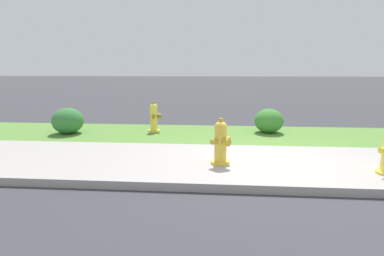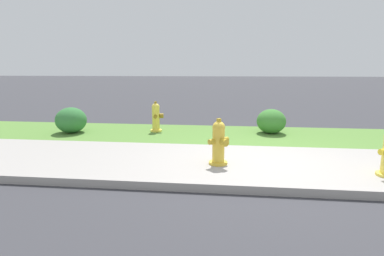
{
  "view_description": "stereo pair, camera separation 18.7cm",
  "coord_description": "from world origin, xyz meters",
  "px_view_note": "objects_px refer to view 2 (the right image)",
  "views": [
    {
      "loc": [
        -0.86,
        -4.96,
        1.58
      ],
      "look_at": [
        -1.34,
        0.96,
        0.4
      ],
      "focal_mm": 28.0,
      "sensor_mm": 36.0,
      "label": 1
    },
    {
      "loc": [
        -0.67,
        -4.94,
        1.58
      ],
      "look_at": [
        -1.34,
        0.96,
        0.4
      ],
      "focal_mm": 28.0,
      "sensor_mm": 36.0,
      "label": 2
    }
  ],
  "objects_px": {
    "fire_hydrant_across_street": "(219,143)",
    "shrub_bush_far_verge": "(271,121)",
    "shrub_bush_near_lamp": "(71,120)",
    "fire_hydrant_mid_block": "(156,117)"
  },
  "relations": [
    {
      "from": "shrub_bush_far_verge",
      "to": "fire_hydrant_mid_block",
      "type": "bearing_deg",
      "value": -177.74
    },
    {
      "from": "fire_hydrant_across_street",
      "to": "shrub_bush_far_verge",
      "type": "xyz_separation_m",
      "value": [
        1.23,
        2.64,
        -0.08
      ]
    },
    {
      "from": "shrub_bush_near_lamp",
      "to": "shrub_bush_far_verge",
      "type": "relative_size",
      "value": 1.06
    },
    {
      "from": "fire_hydrant_across_street",
      "to": "shrub_bush_far_verge",
      "type": "bearing_deg",
      "value": -154.43
    },
    {
      "from": "fire_hydrant_across_street",
      "to": "shrub_bush_far_verge",
      "type": "relative_size",
      "value": 1.1
    },
    {
      "from": "fire_hydrant_mid_block",
      "to": "shrub_bush_near_lamp",
      "type": "distance_m",
      "value": 2.11
    },
    {
      "from": "fire_hydrant_across_street",
      "to": "shrub_bush_near_lamp",
      "type": "bearing_deg",
      "value": -69.38
    },
    {
      "from": "shrub_bush_near_lamp",
      "to": "shrub_bush_far_verge",
      "type": "height_order",
      "value": "shrub_bush_near_lamp"
    },
    {
      "from": "shrub_bush_near_lamp",
      "to": "shrub_bush_far_verge",
      "type": "distance_m",
      "value": 4.98
    },
    {
      "from": "fire_hydrant_across_street",
      "to": "fire_hydrant_mid_block",
      "type": "relative_size",
      "value": 1.01
    }
  ]
}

